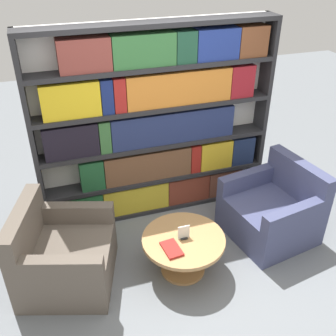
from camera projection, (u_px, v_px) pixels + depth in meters
name	position (u px, v px, depth m)	size (l,w,h in m)	color
ground_plane	(193.00, 277.00, 4.01)	(14.00, 14.00, 0.00)	slate
bookshelf	(155.00, 127.00, 4.48)	(2.73, 0.30, 2.27)	silver
armchair_left	(63.00, 257.00, 3.84)	(1.09, 1.11, 0.86)	brown
armchair_right	(272.00, 212.00, 4.46)	(0.99, 1.02, 0.86)	#42476B
coffee_table	(183.00, 247.00, 3.94)	(0.83, 0.83, 0.43)	#AD7F4C
table_sign	(184.00, 233.00, 3.85)	(0.12, 0.06, 0.15)	black
stray_book	(172.00, 249.00, 3.73)	(0.18, 0.26, 0.02)	maroon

